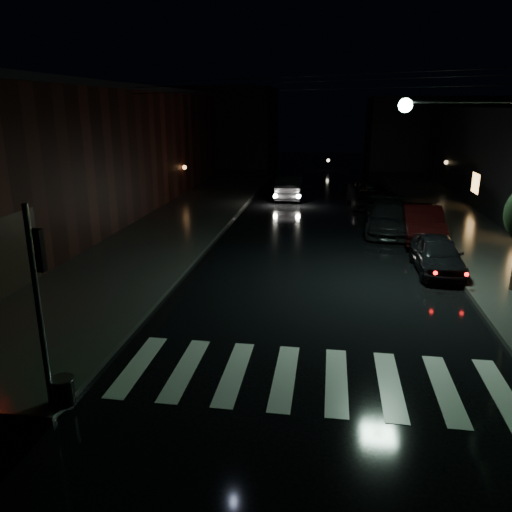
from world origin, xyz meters
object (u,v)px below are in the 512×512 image
at_px(parked_car_b, 422,223).
at_px(parked_car_d, 370,195).
at_px(oncoming_car, 289,187).
at_px(parked_car_a, 437,254).
at_px(parked_car_c, 388,218).

xyz_separation_m(parked_car_b, parked_car_d, (-1.80, 8.05, -0.05)).
xyz_separation_m(parked_car_b, oncoming_car, (-7.10, 10.12, -0.02)).
height_order(parked_car_a, parked_car_d, parked_car_d).
distance_m(parked_car_b, parked_car_d, 8.25).
height_order(parked_car_c, oncoming_car, oncoming_car).
xyz_separation_m(parked_car_d, oncoming_car, (-5.30, 2.07, 0.02)).
height_order(parked_car_d, oncoming_car, oncoming_car).
distance_m(parked_car_a, parked_car_d, 12.94).
bearing_deg(parked_car_c, oncoming_car, 128.16).
distance_m(parked_car_b, parked_car_c, 1.97).
distance_m(parked_car_c, oncoming_car, 10.43).
xyz_separation_m(parked_car_a, parked_car_b, (0.20, 4.79, 0.12)).
bearing_deg(parked_car_b, parked_car_c, 138.04).
height_order(parked_car_a, oncoming_car, oncoming_car).
xyz_separation_m(parked_car_a, oncoming_car, (-6.90, 14.91, 0.09)).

